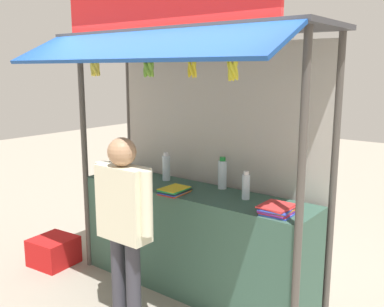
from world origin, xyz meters
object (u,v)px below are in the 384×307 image
(magazine_stack_left, at_px, (175,191))
(magazine_stack_back_right, at_px, (111,171))
(water_bottle_back_left, at_px, (222,174))
(vendor_person, at_px, (124,215))
(banana_bunch_leftmost, at_px, (232,70))
(plastic_crate, at_px, (54,251))
(banana_bunch_inner_left, at_px, (95,68))
(magazine_stack_far_left, at_px, (278,209))
(water_bottle_mid_right, at_px, (166,167))
(water_bottle_front_right, at_px, (246,186))
(banana_bunch_rightmost, at_px, (149,69))
(banana_bunch_inner_right, at_px, (192,68))

(magazine_stack_left, xyz_separation_m, magazine_stack_back_right, (-1.04, 0.16, 0.00))
(water_bottle_back_left, relative_size, vendor_person, 0.19)
(banana_bunch_leftmost, xyz_separation_m, vendor_person, (-0.72, -0.44, -1.15))
(plastic_crate, bearing_deg, banana_bunch_leftmost, 3.43)
(banana_bunch_inner_left, bearing_deg, plastic_crate, -169.06)
(magazine_stack_far_left, bearing_deg, water_bottle_mid_right, 169.79)
(water_bottle_front_right, xyz_separation_m, banana_bunch_rightmost, (-0.71, -0.45, 1.00))
(water_bottle_front_right, distance_m, magazine_stack_back_right, 1.65)
(vendor_person, bearing_deg, magazine_stack_back_right, 141.65)
(magazine_stack_far_left, relative_size, banana_bunch_inner_left, 1.09)
(magazine_stack_far_left, xyz_separation_m, banana_bunch_inner_left, (-1.80, -0.27, 1.09))
(magazine_stack_back_right, distance_m, vendor_person, 1.33)
(banana_bunch_rightmost, bearing_deg, banana_bunch_inner_right, -0.35)
(magazine_stack_left, xyz_separation_m, banana_bunch_inner_right, (0.37, -0.21, 1.10))
(water_bottle_front_right, height_order, magazine_stack_back_right, water_bottle_front_right)
(magazine_stack_far_left, xyz_separation_m, banana_bunch_inner_right, (-0.64, -0.27, 1.09))
(magazine_stack_far_left, bearing_deg, banana_bunch_inner_right, -157.50)
(water_bottle_back_left, xyz_separation_m, banana_bunch_leftmost, (0.48, -0.61, 0.97))
(magazine_stack_left, xyz_separation_m, plastic_crate, (-1.45, -0.34, -0.87))
(vendor_person, bearing_deg, banana_bunch_inner_right, 50.27)
(water_bottle_mid_right, xyz_separation_m, magazine_stack_left, (0.36, -0.30, -0.11))
(magazine_stack_far_left, height_order, magazine_stack_left, magazine_stack_far_left)
(water_bottle_back_left, xyz_separation_m, magazine_stack_back_right, (-1.29, -0.23, -0.11))
(water_bottle_back_left, height_order, banana_bunch_leftmost, banana_bunch_leftmost)
(plastic_crate, bearing_deg, water_bottle_front_right, 15.67)
(magazine_stack_far_left, relative_size, magazine_stack_left, 1.00)
(vendor_person, bearing_deg, magazine_stack_left, 90.57)
(banana_bunch_rightmost, distance_m, banana_bunch_inner_right, 0.47)
(water_bottle_mid_right, bearing_deg, magazine_stack_far_left, -10.21)
(magazine_stack_back_right, bearing_deg, plastic_crate, -129.64)
(water_bottle_front_right, relative_size, magazine_stack_far_left, 0.84)
(vendor_person, bearing_deg, magazine_stack_far_left, 34.48)
(magazine_stack_far_left, height_order, banana_bunch_inner_right, banana_bunch_inner_right)
(plastic_crate, bearing_deg, banana_bunch_inner_left, 10.94)
(magazine_stack_back_right, relative_size, banana_bunch_inner_left, 0.96)
(magazine_stack_back_right, height_order, banana_bunch_inner_left, banana_bunch_inner_left)
(water_bottle_mid_right, height_order, magazine_stack_back_right, water_bottle_mid_right)
(banana_bunch_inner_right, bearing_deg, magazine_stack_far_left, 22.50)
(magazine_stack_left, relative_size, vendor_person, 0.19)
(magazine_stack_left, bearing_deg, vendor_person, -88.75)
(banana_bunch_inner_left, bearing_deg, banana_bunch_inner_right, 0.05)
(water_bottle_mid_right, xyz_separation_m, banana_bunch_rightmost, (0.26, -0.51, 0.99))
(magazine_stack_far_left, bearing_deg, plastic_crate, -170.85)
(banana_bunch_leftmost, distance_m, banana_bunch_rightmost, 0.84)
(plastic_crate, bearing_deg, vendor_person, -11.79)
(magazine_stack_back_right, relative_size, banana_bunch_rightmost, 0.96)
(water_bottle_front_right, height_order, vendor_person, vendor_person)
(vendor_person, bearing_deg, banana_bunch_inner_left, 150.75)
(water_bottle_front_right, bearing_deg, vendor_person, -124.03)
(banana_bunch_leftmost, relative_size, banana_bunch_inner_left, 1.06)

